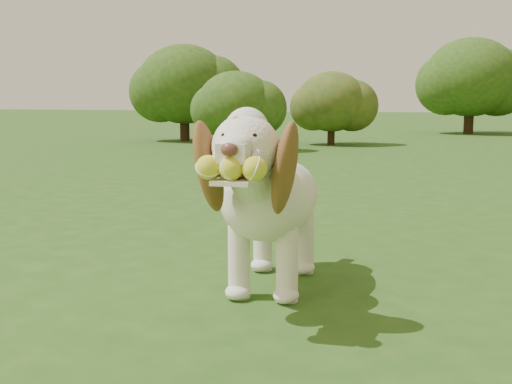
% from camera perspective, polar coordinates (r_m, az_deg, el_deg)
% --- Properties ---
extents(ground, '(80.00, 80.00, 0.00)m').
position_cam_1_polar(ground, '(3.39, 12.27, -7.63)').
color(ground, '#224914').
rests_on(ground, ground).
extents(dog, '(0.54, 1.36, 0.89)m').
position_cam_1_polar(dog, '(3.03, 1.20, -0.18)').
color(dog, white).
rests_on(dog, ground).
extents(shrub_a, '(1.34, 1.34, 1.39)m').
position_cam_1_polar(shrub_a, '(11.28, -1.81, 7.83)').
color(shrub_a, '#382314').
rests_on(shrub_a, ground).
extents(shrub_i, '(2.38, 2.38, 2.47)m').
position_cam_1_polar(shrub_i, '(17.69, 18.55, 9.64)').
color(shrub_i, '#382314').
rests_on(shrub_i, ground).
extents(shrub_b, '(1.39, 1.39, 1.44)m').
position_cam_1_polar(shrub_b, '(12.87, 6.74, 7.97)').
color(shrub_b, '#382314').
rests_on(shrub_b, ground).
extents(shrub_e, '(1.99, 1.99, 2.06)m').
position_cam_1_polar(shrub_e, '(14.01, -6.41, 9.49)').
color(shrub_e, '#382314').
rests_on(shrub_e, ground).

